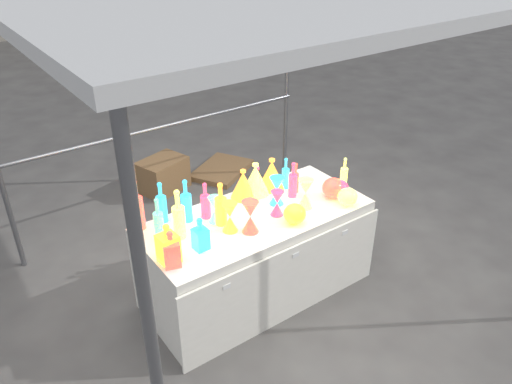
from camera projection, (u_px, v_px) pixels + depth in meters
ground at (256, 290)px, 4.21m from camera, size 80.00×80.00×0.00m
display_table at (257, 254)px, 4.02m from camera, size 1.84×0.83×0.75m
cardboard_box_closed at (163, 175)px, 5.64m from camera, size 0.60×0.50×0.37m
cardboard_box_flat at (222, 170)px, 6.08m from camera, size 0.90×0.82×0.06m
bottle_0 at (134, 217)px, 3.56m from camera, size 0.09×0.09×0.27m
bottle_1 at (161, 202)px, 3.68m from camera, size 0.09×0.09×0.33m
bottle_2 at (137, 204)px, 3.58m from camera, size 0.09×0.09×0.40m
bottle_3 at (205, 200)px, 3.74m from camera, size 0.08×0.08×0.30m
bottle_4 at (179, 214)px, 3.49m from camera, size 0.12×0.12×0.39m
bottle_5 at (158, 219)px, 3.48m from camera, size 0.07×0.07×0.33m
bottle_6 at (221, 204)px, 3.64m from camera, size 0.10×0.10×0.35m
bottle_7 at (186, 200)px, 3.69m from camera, size 0.09×0.09×0.35m
decanter_0 at (168, 243)px, 3.26m from camera, size 0.13×0.13×0.30m
decanter_1 at (171, 248)px, 3.23m from camera, size 0.14×0.14×0.27m
decanter_2 at (200, 234)px, 3.40m from camera, size 0.10×0.10×0.25m
hourglass_0 at (250, 217)px, 3.58m from camera, size 0.16×0.16×0.25m
hourglass_1 at (277, 203)px, 3.79m from camera, size 0.14×0.14×0.20m
hourglass_2 at (305, 194)px, 3.88m from camera, size 0.15×0.15×0.25m
hourglass_3 at (215, 210)px, 3.70m from camera, size 0.14×0.14×0.21m
hourglass_4 at (230, 217)px, 3.60m from camera, size 0.13×0.13×0.23m
hourglass_5 at (277, 191)px, 3.93m from camera, size 0.15×0.15×0.24m
globe_0 at (295, 215)px, 3.71m from camera, size 0.20×0.20×0.14m
globe_1 at (348, 198)px, 3.94m from camera, size 0.17×0.17×0.13m
globe_2 at (333, 189)px, 4.05m from camera, size 0.22×0.22×0.15m
globe_3 at (338, 189)px, 4.05m from camera, size 0.18×0.18×0.13m
lampshade_0 at (243, 184)px, 4.02m from camera, size 0.25×0.25×0.25m
lampshade_1 at (272, 174)px, 4.15m from camera, size 0.28×0.28×0.27m
lampshade_2 at (257, 180)px, 4.09m from camera, size 0.21×0.21×0.23m
lampshade_3 at (255, 179)px, 4.07m from camera, size 0.30×0.30×0.27m
bottle_8 at (286, 173)px, 4.14m from camera, size 0.08×0.08×0.28m
bottle_9 at (295, 178)px, 4.09m from camera, size 0.08×0.08×0.26m
bottle_10 at (293, 180)px, 4.01m from camera, size 0.09×0.09×0.31m
bottle_11 at (344, 172)px, 4.16m from camera, size 0.07×0.07×0.27m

